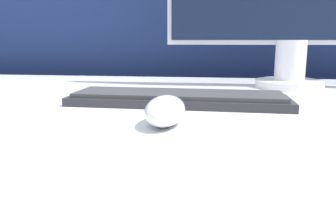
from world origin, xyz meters
name	(u,v)px	position (x,y,z in m)	size (l,w,h in m)	color
partition_panel	(186,122)	(0.00, 0.63, 0.55)	(5.00, 0.03, 1.10)	navy
computer_mouse_near	(165,111)	(0.03, -0.15, 0.76)	(0.06, 0.11, 0.04)	white
keyboard	(178,98)	(0.03, 0.01, 0.75)	(0.43, 0.13, 0.02)	#28282D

